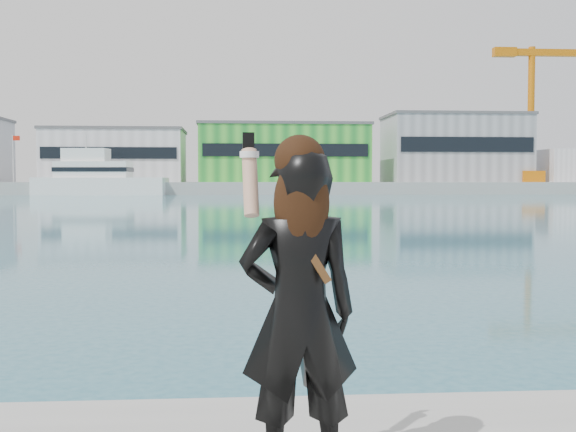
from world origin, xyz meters
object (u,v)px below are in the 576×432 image
object	(u,v)px
dock_crane	(538,109)
buoy_near	(253,200)
woman	(299,303)
motor_yacht	(97,178)

from	to	relation	value
dock_crane	buoy_near	xyz separation A→B (m)	(-51.90, -43.69, -15.07)
dock_crane	buoy_near	world-z (taller)	dock_crane
buoy_near	woman	xyz separation A→B (m)	(-1.83, -78.59, 1.64)
dock_crane	motor_yacht	bearing A→B (deg)	-172.01
dock_crane	woman	xyz separation A→B (m)	(-53.73, -122.29, -13.43)
buoy_near	woman	world-z (taller)	woman
dock_crane	motor_yacht	xyz separation A→B (m)	(-75.51, -10.60, -12.38)
dock_crane	woman	distance (m)	134.24
dock_crane	buoy_near	size ratio (longest dim) A/B	48.00
motor_yacht	woman	distance (m)	113.79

